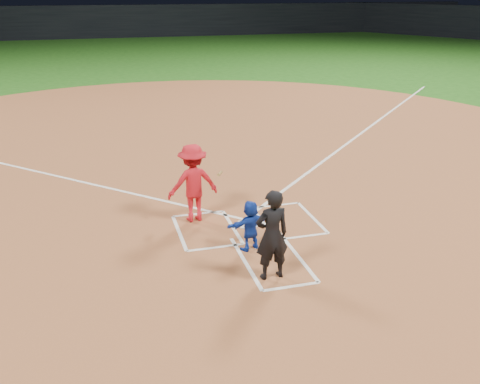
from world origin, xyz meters
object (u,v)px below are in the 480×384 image
object	(u,v)px
catcher	(250,225)
batter_at_plate	(193,183)
home_plate	(248,224)
umpire	(272,235)

from	to	relation	value
catcher	batter_at_plate	size ratio (longest dim) A/B	0.59
home_plate	umpire	size ratio (longest dim) A/B	0.34
home_plate	batter_at_plate	distance (m)	1.58
home_plate	catcher	world-z (taller)	catcher
catcher	umpire	size ratio (longest dim) A/B	0.61
batter_at_plate	home_plate	bearing A→B (deg)	-28.61
catcher	umpire	distance (m)	1.27
umpire	batter_at_plate	bearing A→B (deg)	-77.90
home_plate	catcher	distance (m)	1.30
home_plate	batter_at_plate	xyz separation A→B (m)	(-1.13, 0.62, 0.90)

